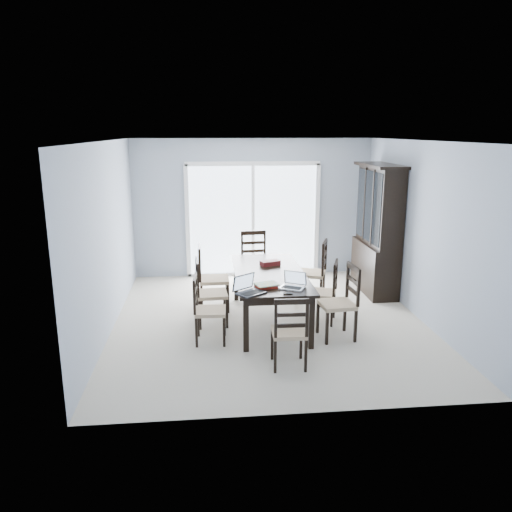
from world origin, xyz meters
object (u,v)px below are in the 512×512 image
object	(u,v)px
chair_left_near	(203,302)
chair_end_far	(254,255)
chair_right_mid	(328,285)
laptop_silver	(292,285)
chair_left_mid	(205,285)
chair_right_near	(344,294)
cell_phone	(288,293)
hot_tub	(212,241)
china_hutch	(377,231)
game_box	(270,263)
dining_table	(269,277)
chair_end_near	(290,325)
chair_left_far	(207,271)
laptop_dark	(251,290)
chair_right_far	(317,265)

from	to	relation	value
chair_left_near	chair_end_far	world-z (taller)	chair_end_far
chair_right_mid	laptop_silver	bearing A→B (deg)	156.04
chair_left_mid	chair_right_near	distance (m)	1.96
chair_left_mid	chair_end_far	bearing A→B (deg)	147.70
chair_end_far	chair_left_mid	bearing A→B (deg)	55.97
cell_phone	hot_tub	world-z (taller)	hot_tub
china_hutch	game_box	xyz separation A→B (m)	(-1.96, -0.87, -0.29)
dining_table	chair_end_far	distance (m)	1.52
dining_table	china_hutch	distance (m)	2.41
chair_left_near	chair_end_near	bearing A→B (deg)	51.10
cell_phone	chair_left_far	bearing A→B (deg)	123.76
china_hutch	cell_phone	bearing A→B (deg)	-130.40
chair_left_far	chair_end_far	bearing A→B (deg)	137.78
laptop_dark	hot_tub	world-z (taller)	laptop_dark
china_hutch	chair_end_near	world-z (taller)	china_hutch
chair_left_far	laptop_dark	size ratio (longest dim) A/B	2.89
chair_end_near	game_box	distance (m)	1.93
chair_left_far	game_box	xyz separation A→B (m)	(0.95, -0.22, 0.16)
chair_right_far	hot_tub	bearing A→B (deg)	49.93
china_hutch	chair_end_far	world-z (taller)	china_hutch
chair_left_mid	laptop_silver	xyz separation A→B (m)	(1.12, -0.75, 0.21)
laptop_silver	chair_right_near	bearing A→B (deg)	36.57
cell_phone	hot_tub	size ratio (longest dim) A/B	0.06
china_hutch	game_box	size ratio (longest dim) A/B	7.56
dining_table	chair_left_far	distance (m)	1.07
chair_left_mid	laptop_silver	bearing A→B (deg)	52.77
chair_left_near	chair_right_near	bearing A→B (deg)	91.94
chair_left_mid	chair_left_far	xyz separation A→B (m)	(0.04, 0.63, 0.04)
chair_right_near	hot_tub	xyz separation A→B (m)	(-1.71, 4.29, -0.17)
laptop_silver	china_hutch	bearing A→B (deg)	76.41
chair_left_near	laptop_silver	xyz separation A→B (m)	(1.15, -0.14, 0.25)
chair_right_far	chair_end_near	size ratio (longest dim) A/B	1.14
chair_left_far	chair_right_mid	bearing A→B (deg)	67.25
chair_right_near	cell_phone	xyz separation A→B (m)	(-0.82, -0.32, 0.14)
chair_right_near	chair_right_far	distance (m)	1.44
chair_right_near	laptop_silver	size ratio (longest dim) A/B	3.15
dining_table	laptop_silver	distance (m)	0.82
china_hutch	chair_left_far	xyz separation A→B (m)	(-2.91, -0.66, -0.44)
dining_table	chair_end_far	size ratio (longest dim) A/B	1.83
chair_end_near	chair_end_far	xyz separation A→B (m)	(-0.11, 3.06, 0.08)
china_hutch	laptop_dark	xyz separation A→B (m)	(-2.38, -2.20, -0.26)
chair_left_far	chair_right_near	distance (m)	2.22
chair_right_far	laptop_silver	world-z (taller)	chair_right_far
laptop_silver	dining_table	bearing A→B (deg)	132.43
chair_left_far	chair_right_near	world-z (taller)	chair_left_far
chair_end_near	laptop_dark	xyz separation A→B (m)	(-0.40, 0.59, 0.25)
china_hutch	hot_tub	world-z (taller)	china_hutch
chair_left_mid	hot_tub	distance (m)	3.65
china_hutch	chair_right_far	bearing A→B (deg)	-156.65
chair_right_far	game_box	size ratio (longest dim) A/B	4.10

